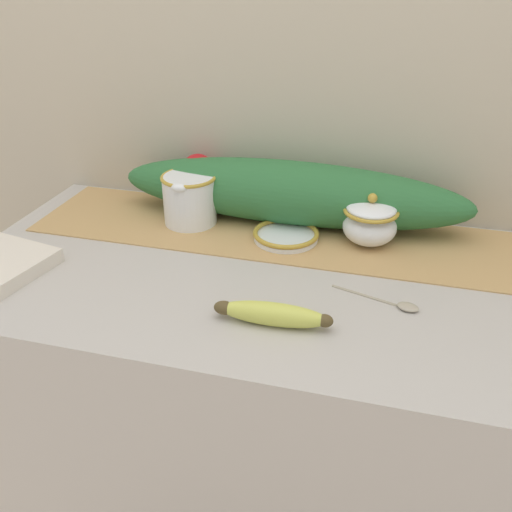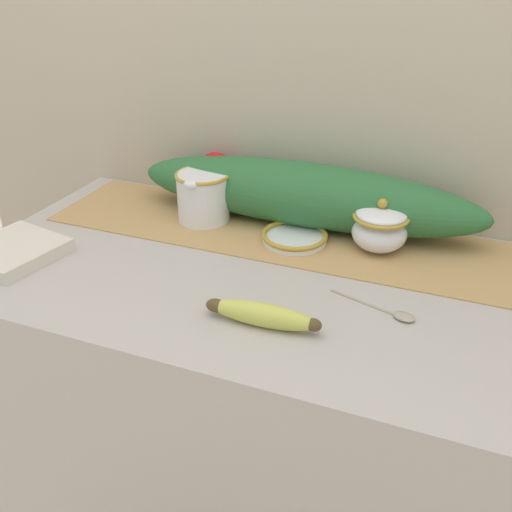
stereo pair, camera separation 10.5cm
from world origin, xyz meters
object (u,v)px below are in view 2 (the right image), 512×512
object	(u,v)px
sugar_bowl	(380,228)
napkin_stack	(14,251)
banana	(262,315)
spoon	(398,315)
small_dish	(294,237)
cream_pitcher	(203,195)

from	to	relation	value
sugar_bowl	napkin_stack	xyz separation A→B (m)	(-0.68, -0.30, -0.04)
banana	napkin_stack	world-z (taller)	banana
sugar_bowl	napkin_stack	size ratio (longest dim) A/B	0.68
sugar_bowl	spoon	bearing A→B (deg)	-70.69
sugar_bowl	spoon	world-z (taller)	sugar_bowl
small_dish	banana	world-z (taller)	banana
small_dish	banana	xyz separation A→B (m)	(0.04, -0.30, 0.01)
banana	spoon	size ratio (longest dim) A/B	1.26
sugar_bowl	banana	bearing A→B (deg)	-110.69
napkin_stack	sugar_bowl	bearing A→B (deg)	23.87
cream_pitcher	sugar_bowl	xyz separation A→B (m)	(0.40, -0.00, -0.01)
small_dish	napkin_stack	bearing A→B (deg)	-151.87
cream_pitcher	spoon	xyz separation A→B (m)	(0.48, -0.23, -0.06)
small_dish	cream_pitcher	bearing A→B (deg)	172.44
sugar_bowl	cream_pitcher	bearing A→B (deg)	179.85
cream_pitcher	small_dish	size ratio (longest dim) A/B	1.02
sugar_bowl	spoon	xyz separation A→B (m)	(0.08, -0.23, -0.05)
napkin_stack	spoon	bearing A→B (deg)	5.43
banana	spoon	world-z (taller)	banana
small_dish	spoon	distance (m)	0.32
small_dish	napkin_stack	distance (m)	0.57
spoon	napkin_stack	xyz separation A→B (m)	(-0.76, -0.07, 0.01)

